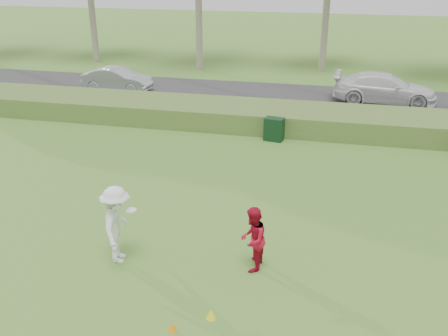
% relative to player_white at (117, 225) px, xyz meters
% --- Properties ---
extents(ground, '(120.00, 120.00, 0.00)m').
position_rel_player_white_xyz_m(ground, '(1.93, -0.63, -1.01)').
color(ground, '#427627').
rests_on(ground, ground).
extents(reed_strip, '(80.00, 3.00, 0.90)m').
position_rel_player_white_xyz_m(reed_strip, '(1.93, 11.37, -0.56)').
color(reed_strip, '#496B2A').
rests_on(reed_strip, ground).
extents(park_road, '(80.00, 6.00, 0.06)m').
position_rel_player_white_xyz_m(park_road, '(1.93, 16.37, -0.98)').
color(park_road, '#2D2D2D').
rests_on(park_road, ground).
extents(player_white, '(1.03, 1.43, 2.02)m').
position_rel_player_white_xyz_m(player_white, '(0.00, 0.00, 0.00)').
color(player_white, white).
rests_on(player_white, ground).
extents(player_red, '(0.65, 0.82, 1.65)m').
position_rel_player_white_xyz_m(player_red, '(3.32, 0.37, -0.18)').
color(player_red, '#B00F27').
rests_on(player_red, ground).
extents(cone_orange, '(0.19, 0.19, 0.21)m').
position_rel_player_white_xyz_m(cone_orange, '(2.10, -2.19, -0.90)').
color(cone_orange, orange).
rests_on(cone_orange, ground).
extents(cone_yellow, '(0.21, 0.21, 0.23)m').
position_rel_player_white_xyz_m(cone_yellow, '(2.79, -1.64, -0.89)').
color(cone_yellow, yellow).
rests_on(cone_yellow, ground).
extents(utility_cabinet, '(0.84, 0.60, 0.96)m').
position_rel_player_white_xyz_m(utility_cabinet, '(2.62, 9.64, -0.53)').
color(utility_cabinet, black).
rests_on(utility_cabinet, ground).
extents(car_mid, '(3.95, 1.56, 1.28)m').
position_rel_player_white_xyz_m(car_mid, '(-7.00, 15.69, -0.31)').
color(car_mid, silver).
rests_on(car_mid, park_road).
extents(car_right, '(5.23, 2.30, 1.49)m').
position_rel_player_white_xyz_m(car_right, '(7.39, 16.43, -0.20)').
color(car_right, white).
rests_on(car_right, park_road).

